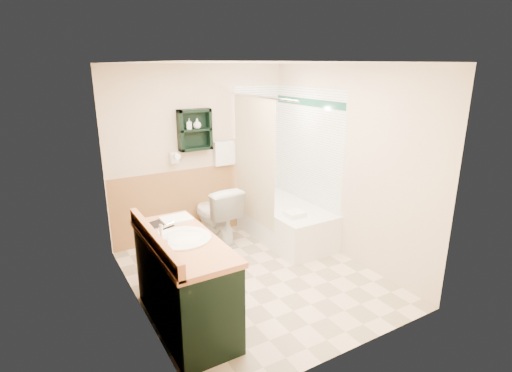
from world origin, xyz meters
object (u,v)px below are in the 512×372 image
(vanity_book, at_px, (151,217))
(soap_bottle_a, at_px, (189,127))
(toilet, at_px, (216,215))
(vanity, at_px, (185,282))
(soap_bottle_b, at_px, (197,125))
(hair_dryer, at_px, (174,158))
(bathtub, at_px, (285,222))
(wall_shelf, at_px, (195,130))

(vanity_book, distance_m, soap_bottle_a, 1.85)
(toilet, distance_m, soap_bottle_a, 1.24)
(vanity, bearing_deg, soap_bottle_b, 62.92)
(hair_dryer, distance_m, soap_bottle_a, 0.46)
(vanity_book, bearing_deg, bathtub, 2.72)
(wall_shelf, distance_m, soap_bottle_a, 0.09)
(vanity, bearing_deg, vanity_book, 114.05)
(hair_dryer, distance_m, bathtub, 1.78)
(bathtub, xyz_separation_m, soap_bottle_b, (-0.99, 0.68, 1.37))
(soap_bottle_a, bearing_deg, vanity_book, -124.21)
(vanity, xyz_separation_m, soap_bottle_b, (0.93, 1.82, 1.18))
(bathtub, distance_m, vanity_book, 2.34)
(wall_shelf, height_order, bathtub, wall_shelf)
(hair_dryer, height_order, vanity_book, hair_dryer)
(wall_shelf, xyz_separation_m, soap_bottle_b, (0.03, -0.01, 0.07))
(vanity_book, xyz_separation_m, soap_bottle_b, (1.09, 1.45, 0.62))
(hair_dryer, bearing_deg, bathtub, -28.25)
(wall_shelf, bearing_deg, vanity, -116.18)
(hair_dryer, xyz_separation_m, toilet, (0.43, -0.31, -0.80))
(wall_shelf, bearing_deg, hair_dryer, 175.24)
(wall_shelf, bearing_deg, vanity_book, -126.15)
(vanity_book, bearing_deg, toilet, 26.88)
(bathtub, xyz_separation_m, toilet, (-0.89, 0.40, 0.15))
(hair_dryer, bearing_deg, wall_shelf, -4.76)
(soap_bottle_b, bearing_deg, hair_dryer, 174.86)
(soap_bottle_b, bearing_deg, wall_shelf, 171.49)
(soap_bottle_a, bearing_deg, vanity, -114.26)
(vanity_book, bearing_deg, soap_bottle_a, 38.39)
(bathtub, height_order, vanity_book, vanity_book)
(bathtub, relative_size, soap_bottle_a, 10.70)
(bathtub, xyz_separation_m, vanity_book, (-2.08, -0.76, 0.75))
(hair_dryer, relative_size, bathtub, 0.16)
(wall_shelf, distance_m, vanity, 2.31)
(hair_dryer, xyz_separation_m, soap_bottle_b, (0.33, -0.03, 0.42))
(soap_bottle_a, height_order, soap_bottle_b, soap_bottle_b)
(vanity, height_order, soap_bottle_a, soap_bottle_a)
(hair_dryer, distance_m, vanity, 2.08)
(toilet, height_order, vanity_book, vanity_book)
(toilet, xyz_separation_m, soap_bottle_a, (-0.21, 0.28, 1.19))
(hair_dryer, height_order, bathtub, hair_dryer)
(wall_shelf, distance_m, toilet, 1.19)
(hair_dryer, xyz_separation_m, soap_bottle_a, (0.22, -0.03, 0.40))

